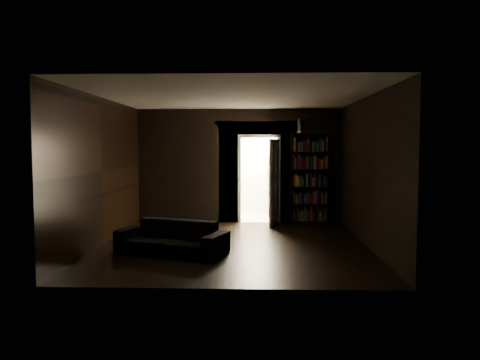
% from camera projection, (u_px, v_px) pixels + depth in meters
% --- Properties ---
extents(ground, '(5.50, 5.50, 0.00)m').
position_uv_depth(ground, '(233.00, 245.00, 8.88)').
color(ground, black).
rests_on(ground, ground).
extents(room_walls, '(5.02, 5.61, 2.84)m').
position_uv_depth(room_walls, '(235.00, 156.00, 9.83)').
color(room_walls, black).
rests_on(room_walls, ground).
extents(kitchen_alcove, '(2.20, 1.80, 2.60)m').
position_uv_depth(kitchen_alcove, '(259.00, 171.00, 12.64)').
color(kitchen_alcove, beige).
rests_on(kitchen_alcove, ground).
extents(sofa, '(2.10, 1.42, 0.74)m').
position_uv_depth(sofa, '(172.00, 232.00, 8.21)').
color(sofa, black).
rests_on(sofa, ground).
extents(bookshelf, '(0.95, 0.63, 2.20)m').
position_uv_depth(bookshelf, '(309.00, 179.00, 11.33)').
color(bookshelf, black).
rests_on(bookshelf, ground).
extents(refrigerator, '(0.89, 0.85, 1.65)m').
position_uv_depth(refrigerator, '(281.00, 185.00, 12.80)').
color(refrigerator, white).
rests_on(refrigerator, ground).
extents(door, '(0.28, 0.83, 2.05)m').
position_uv_depth(door, '(274.00, 182.00, 11.10)').
color(door, white).
rests_on(door, ground).
extents(figurine, '(0.13, 0.13, 0.33)m').
position_uv_depth(figurine, '(299.00, 126.00, 11.22)').
color(figurine, white).
rests_on(figurine, bookshelf).
extents(bottles, '(0.58, 0.20, 0.23)m').
position_uv_depth(bottles, '(280.00, 151.00, 12.61)').
color(bottles, black).
rests_on(bottles, refrigerator).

